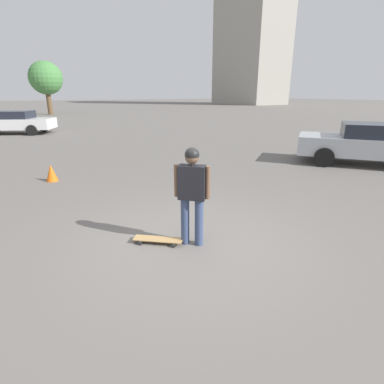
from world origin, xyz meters
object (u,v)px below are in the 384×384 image
at_px(traffic_cone, 51,173).
at_px(skateboard, 158,239).
at_px(car_parked_far, 12,122).
at_px(person, 192,189).
at_px(car_parked_near, 371,143).

bearing_deg(traffic_cone, skateboard, 101.15).
bearing_deg(skateboard, car_parked_far, -45.05).
xyz_separation_m(skateboard, car_parked_far, (1.47, -17.17, 0.64)).
bearing_deg(person, skateboard, -169.57).
xyz_separation_m(skateboard, car_parked_near, (-8.61, -1.40, 0.67)).
height_order(skateboard, traffic_cone, traffic_cone).
relative_size(person, car_parked_near, 0.34).
height_order(person, skateboard, person).
height_order(car_parked_near, car_parked_far, car_parked_near).
distance_m(car_parked_near, car_parked_far, 18.71).
height_order(car_parked_far, traffic_cone, car_parked_far).
distance_m(person, car_parked_near, 8.32).
xyz_separation_m(car_parked_far, traffic_cone, (-0.50, 12.28, -0.47)).
distance_m(car_parked_near, traffic_cone, 10.20).
xyz_separation_m(car_parked_near, car_parked_far, (10.07, -15.77, -0.03)).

